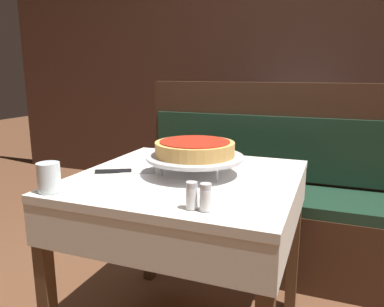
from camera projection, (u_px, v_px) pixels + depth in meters
The scene contains 11 objects.
dining_table_front at pixel (187, 201), 1.50m from camera, with size 0.85×0.85×0.75m.
dining_table_rear at pixel (293, 133), 3.03m from camera, with size 0.75×0.75×0.76m.
booth_bench at pixel (264, 212), 2.24m from camera, with size 1.58×0.48×1.08m.
back_wall_panel at pixel (278, 65), 3.42m from camera, with size 6.00×0.04×2.40m, color #3D2319.
pizza_pan_stand at pixel (195, 158), 1.46m from camera, with size 0.38×0.38×0.08m.
deep_dish_pizza at pixel (195, 148), 1.46m from camera, with size 0.31×0.31×0.06m.
pizza_server at pixel (128, 171), 1.52m from camera, with size 0.24×0.16×0.01m.
water_glass_near at pixel (49, 177), 1.26m from camera, with size 0.08×0.08×0.10m.
salt_shaker at pixel (192, 196), 1.11m from camera, with size 0.04×0.04×0.08m.
pepper_shaker at pixel (206, 197), 1.09m from camera, with size 0.04×0.04×0.08m.
condiment_caddy at pixel (288, 117), 2.95m from camera, with size 0.13×0.13×0.16m.
Camera 1 is at (0.53, -1.32, 1.15)m, focal length 35.00 mm.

